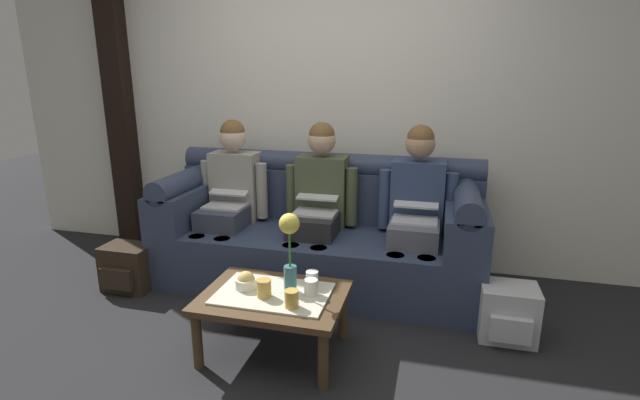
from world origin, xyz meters
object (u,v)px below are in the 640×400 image
(person_left, at_px, (230,193))
(flower_vase, at_px, (290,243))
(person_middle, at_px, (319,199))
(backpack_right, at_px, (508,313))
(snack_bowl, at_px, (246,281))
(person_right, at_px, (416,205))
(cup_far_left, at_px, (311,287))
(backpack_left, at_px, (128,268))
(coffee_table, at_px, (273,302))
(cup_far_center, at_px, (312,279))
(couch, at_px, (319,235))
(cup_near_left, at_px, (264,288))
(cup_near_right, at_px, (292,299))

(person_left, distance_m, flower_vase, 1.27)
(person_middle, xyz_separation_m, backpack_right, (1.32, -0.52, -0.49))
(snack_bowl, bearing_deg, person_right, 48.25)
(person_left, height_order, flower_vase, person_left)
(cup_far_left, bearing_deg, snack_bowl, -177.14)
(person_middle, bearing_deg, backpack_left, -159.06)
(coffee_table, xyz_separation_m, cup_far_center, (0.19, 0.13, 0.10))
(couch, distance_m, person_middle, 0.29)
(person_left, xyz_separation_m, cup_near_left, (0.69, -1.07, -0.23))
(person_right, distance_m, cup_far_left, 1.13)
(person_middle, height_order, backpack_left, person_middle)
(person_left, relative_size, backpack_right, 3.64)
(coffee_table, distance_m, cup_near_left, 0.13)
(person_middle, bearing_deg, flower_vase, -84.71)
(person_left, bearing_deg, cup_far_left, -46.38)
(couch, xyz_separation_m, cup_near_right, (0.15, -1.15, 0.05))
(coffee_table, xyz_separation_m, cup_far_left, (0.21, 0.03, 0.10))
(cup_near_right, height_order, cup_far_center, cup_near_right)
(person_left, relative_size, backpack_left, 3.42)
(cup_far_center, height_order, backpack_left, cup_far_center)
(couch, xyz_separation_m, backpack_left, (-1.34, -0.52, -0.20))
(cup_far_left, bearing_deg, flower_vase, 177.80)
(person_right, bearing_deg, person_middle, -179.99)
(person_middle, distance_m, cup_far_left, 1.03)
(couch, xyz_separation_m, person_right, (0.72, -0.00, 0.29))
(person_right, relative_size, cup_far_center, 13.36)
(backpack_left, bearing_deg, cup_far_left, -16.76)
(person_middle, distance_m, backpack_right, 1.50)
(cup_far_left, distance_m, backpack_right, 1.23)
(coffee_table, height_order, cup_far_left, cup_far_left)
(cup_near_right, bearing_deg, snack_bowl, 155.41)
(flower_vase, bearing_deg, cup_far_left, -2.20)
(couch, height_order, person_middle, person_middle)
(flower_vase, relative_size, cup_far_center, 5.05)
(person_middle, relative_size, cup_far_center, 13.36)
(flower_vase, bearing_deg, person_right, 57.09)
(person_left, xyz_separation_m, cup_far_left, (0.93, -0.98, -0.24))
(backpack_left, height_order, backpack_right, backpack_left)
(person_left, xyz_separation_m, snack_bowl, (0.55, -1.00, -0.24))
(coffee_table, xyz_separation_m, cup_near_left, (-0.03, -0.06, 0.11))
(person_middle, distance_m, snack_bowl, 1.04)
(cup_far_left, bearing_deg, coffee_table, -170.73)
(cup_far_center, bearing_deg, flower_vase, -136.57)
(cup_near_right, bearing_deg, backpack_right, 28.15)
(person_middle, distance_m, cup_near_left, 1.10)
(couch, height_order, backpack_left, couch)
(snack_bowl, bearing_deg, flower_vase, 5.22)
(cup_near_right, height_order, backpack_left, cup_near_right)
(cup_far_center, bearing_deg, snack_bowl, -161.75)
(cup_far_center, bearing_deg, cup_near_left, -139.12)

